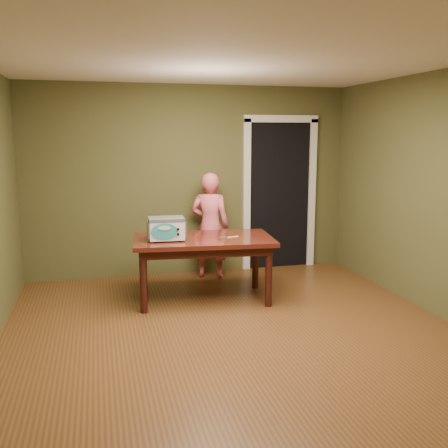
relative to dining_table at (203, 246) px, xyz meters
name	(u,v)px	position (x,y,z in m)	size (l,w,h in m)	color
floor	(241,341)	(0.08, -1.28, -0.65)	(5.00, 5.00, 0.00)	brown
room_shell	(242,160)	(0.08, -1.28, 1.06)	(4.52, 5.02, 2.61)	#4D4E29
doorway	(272,193)	(1.38, 1.50, 0.41)	(1.10, 0.66, 2.25)	black
dining_table	(203,246)	(0.00, 0.00, 0.00)	(1.68, 1.05, 0.75)	#380F0C
toy_oven	(166,228)	(-0.44, -0.05, 0.24)	(0.44, 0.31, 0.26)	#4C4F54
baking_pan	(223,238)	(0.21, -0.13, 0.11)	(0.10, 0.10, 0.02)	silver
spatula	(232,237)	(0.32, -0.07, 0.10)	(0.18, 0.03, 0.01)	#EED667
child	(210,226)	(0.28, 0.89, 0.07)	(0.52, 0.34, 1.44)	#E96072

